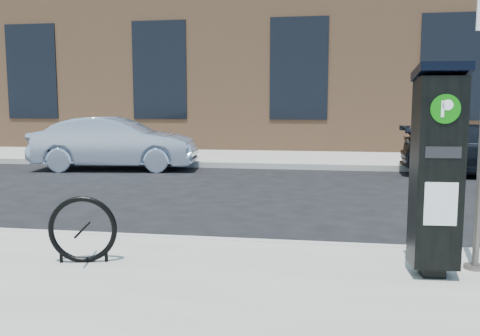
# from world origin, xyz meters

# --- Properties ---
(ground) EXTENTS (120.00, 120.00, 0.00)m
(ground) POSITION_xyz_m (0.00, 0.00, 0.00)
(ground) COLOR black
(ground) RESTS_ON ground
(sidewalk_far) EXTENTS (60.00, 12.00, 0.15)m
(sidewalk_far) POSITION_xyz_m (0.00, 14.00, 0.07)
(sidewalk_far) COLOR gray
(sidewalk_far) RESTS_ON ground
(curb_near) EXTENTS (60.00, 0.12, 0.16)m
(curb_near) POSITION_xyz_m (0.00, -0.02, 0.07)
(curb_near) COLOR #9E9B93
(curb_near) RESTS_ON ground
(curb_far) EXTENTS (60.00, 0.12, 0.16)m
(curb_far) POSITION_xyz_m (0.00, 8.02, 0.07)
(curb_far) COLOR #9E9B93
(curb_far) RESTS_ON ground
(building) EXTENTS (28.00, 10.05, 8.25)m
(building) POSITION_xyz_m (-0.00, 17.00, 4.15)
(building) COLOR brown
(building) RESTS_ON ground
(parking_kiosk) EXTENTS (0.48, 0.43, 1.98)m
(parking_kiosk) POSITION_xyz_m (1.90, -1.00, 1.17)
(parking_kiosk) COLOR black
(parking_kiosk) RESTS_ON sidewalk_near
(bike_rack) EXTENTS (0.69, 0.21, 0.69)m
(bike_rack) POSITION_xyz_m (-1.55, -1.15, 0.49)
(bike_rack) COLOR black
(bike_rack) RESTS_ON sidewalk_near
(car_silver) EXTENTS (4.52, 2.07, 1.44)m
(car_silver) POSITION_xyz_m (-4.71, 7.19, 0.72)
(car_silver) COLOR #99A9C3
(car_silver) RESTS_ON ground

